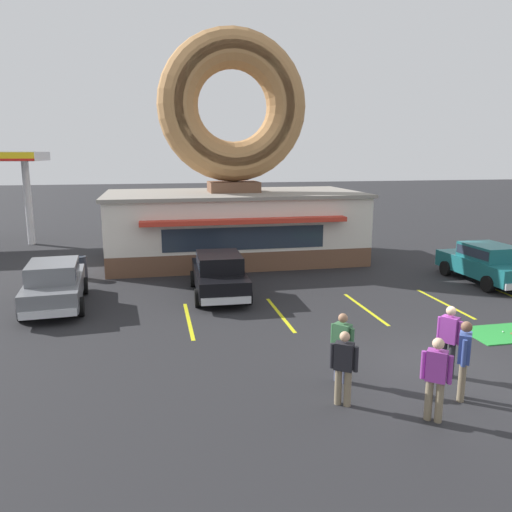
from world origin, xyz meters
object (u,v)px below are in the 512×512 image
car_grey (54,282)px  pedestrian_leather_jacket_man (342,344)px  pedestrian_hooded_kid (436,375)px  trash_bin (80,268)px  golf_ball (503,332)px  car_teal (486,262)px  car_black (219,273)px  pedestrian_clipboard_woman (449,338)px  pedestrian_beanie_man (464,356)px  pedestrian_blue_sweater_man (344,365)px

car_grey → pedestrian_leather_jacket_man: 10.61m
car_grey → pedestrian_hooded_kid: 12.85m
pedestrian_hooded_kid → car_grey: bearing=132.5°
pedestrian_leather_jacket_man → trash_bin: 13.48m
golf_ball → car_teal: car_teal is taller
car_grey → car_black: size_ratio=1.01×
pedestrian_hooded_kid → trash_bin: 15.78m
pedestrian_hooded_kid → pedestrian_leather_jacket_man: (-1.16, 2.00, -0.05)m
car_grey → pedestrian_leather_jacket_man: size_ratio=2.81×
pedestrian_clipboard_woman → trash_bin: pedestrian_clipboard_woman is taller
golf_ball → car_grey: size_ratio=0.01×
golf_ball → car_grey: car_grey is taller
car_grey → pedestrian_beanie_man: (9.75, -8.80, 0.11)m
car_teal → pedestrian_clipboard_woman: bearing=-130.8°
car_grey → pedestrian_blue_sweater_man: pedestrian_blue_sweater_man is taller
golf_ball → pedestrian_leather_jacket_man: (-5.85, -2.01, 0.87)m
golf_ball → pedestrian_beanie_man: size_ratio=0.02×
car_teal → pedestrian_leather_jacket_man: bearing=-141.0°
car_teal → car_black: same height
golf_ball → pedestrian_hooded_kid: bearing=-139.5°
car_grey → pedestrian_hooded_kid: bearing=-47.5°
car_teal → pedestrian_hooded_kid: bearing=-130.4°
car_black → pedestrian_beanie_man: (4.02, -9.08, 0.11)m
car_teal → pedestrian_blue_sweater_man: 12.71m
car_teal → pedestrian_beanie_man: size_ratio=2.61×
golf_ball → pedestrian_blue_sweater_man: 6.98m
car_grey → pedestrian_blue_sweater_man: bearing=-49.9°
car_teal → pedestrian_beanie_man: (-6.92, -8.72, 0.11)m
pedestrian_beanie_man → trash_bin: (-9.42, 12.71, -0.48)m
trash_bin → car_teal: bearing=-13.7°
pedestrian_hooded_kid → pedestrian_leather_jacket_man: pedestrian_hooded_kid is taller
pedestrian_clipboard_woman → pedestrian_hooded_kid: bearing=-128.6°
pedestrian_leather_jacket_man → pedestrian_clipboard_woman: pedestrian_clipboard_woman is taller
pedestrian_leather_jacket_man → car_teal: bearing=39.0°
pedestrian_clipboard_woman → golf_ball: bearing=34.3°
pedestrian_clipboard_woman → trash_bin: size_ratio=1.78×
car_teal → pedestrian_hooded_kid: 12.34m
pedestrian_leather_jacket_man → pedestrian_clipboard_woman: bearing=-5.0°
car_teal → pedestrian_leather_jacket_man: (-9.15, -7.40, 0.05)m
pedestrian_clipboard_woman → car_black: bearing=118.7°
pedestrian_beanie_man → pedestrian_clipboard_woman: bearing=72.4°
trash_bin → pedestrian_beanie_man: bearing=-53.4°
car_teal → pedestrian_beanie_man: 11.14m
pedestrian_leather_jacket_man → pedestrian_beanie_man: 2.59m
car_black → car_grey: bearing=-177.3°
pedestrian_blue_sweater_man → pedestrian_leather_jacket_man: size_ratio=0.98×
trash_bin → car_black: bearing=-33.9°
car_grey → pedestrian_blue_sweater_man: (7.16, -8.51, 0.03)m
car_grey → pedestrian_clipboard_woman: pedestrian_clipboard_woman is taller
car_black → pedestrian_beanie_man: 9.93m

